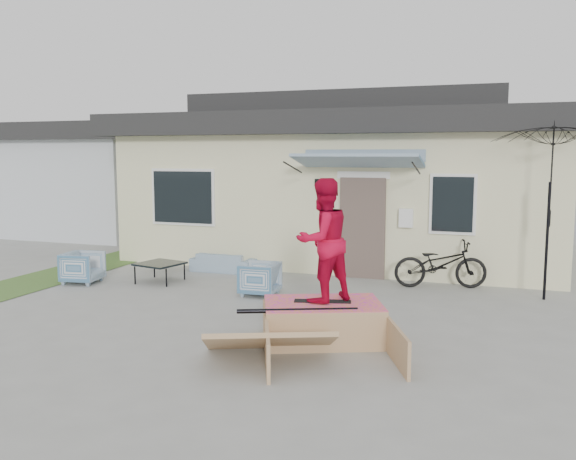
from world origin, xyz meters
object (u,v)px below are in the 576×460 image
(loveseat, at_px, (223,259))
(armchair_right, at_px, (260,277))
(skateboard, at_px, (323,300))
(patio_umbrella, at_px, (549,202))
(skate_ramp, at_px, (323,322))
(armchair_left, at_px, (83,266))
(coffee_table, at_px, (160,272))
(skater, at_px, (323,238))
(bicycle, at_px, (441,259))

(loveseat, distance_m, armchair_right, 2.45)
(skateboard, bearing_deg, patio_umbrella, 34.62)
(patio_umbrella, distance_m, skate_ramp, 4.96)
(armchair_left, relative_size, coffee_table, 0.88)
(skater, bearing_deg, patio_umbrella, 176.30)
(armchair_right, xyz_separation_m, skateboard, (1.84, -2.20, 0.22))
(skateboard, xyz_separation_m, skater, (0.00, 0.00, 0.88))
(armchair_left, distance_m, armchair_right, 3.75)
(armchair_right, bearing_deg, armchair_left, -89.41)
(armchair_left, height_order, bicycle, bicycle)
(skater, bearing_deg, coffee_table, -84.72)
(coffee_table, distance_m, skate_ramp, 4.97)
(bicycle, relative_size, patio_umbrella, 0.69)
(patio_umbrella, xyz_separation_m, skateboard, (-3.08, -3.57, -1.19))
(armchair_right, distance_m, coffee_table, 2.38)
(loveseat, bearing_deg, armchair_left, 43.46)
(armchair_left, xyz_separation_m, patio_umbrella, (8.67, 1.59, 1.40))
(loveseat, height_order, bicycle, bicycle)
(armchair_right, height_order, bicycle, bicycle)
(loveseat, relative_size, armchair_right, 2.09)
(armchair_right, xyz_separation_m, patio_umbrella, (4.92, 1.37, 1.41))
(loveseat, xyz_separation_m, coffee_table, (-0.72, -1.44, -0.08))
(skate_ramp, relative_size, skater, 1.25)
(armchair_left, height_order, skater, skater)
(loveseat, xyz_separation_m, armchair_right, (1.62, -1.83, 0.06))
(patio_umbrella, height_order, skate_ramp, patio_umbrella)
(bicycle, xyz_separation_m, skateboard, (-1.23, -3.95, -0.01))
(bicycle, xyz_separation_m, skate_ramp, (-1.21, -4.00, -0.30))
(skateboard, height_order, skater, skater)
(armchair_left, relative_size, skateboard, 0.89)
(skate_ramp, relative_size, skateboard, 2.71)
(armchair_right, height_order, patio_umbrella, patio_umbrella)
(patio_umbrella, height_order, skateboard, patio_umbrella)
(armchair_right, relative_size, skater, 0.40)
(armchair_left, relative_size, patio_umbrella, 0.27)
(armchair_right, relative_size, skate_ramp, 0.32)
(skate_ramp, bearing_deg, skater, 90.00)
(armchair_left, bearing_deg, loveseat, -55.07)
(armchair_right, distance_m, skateboard, 2.88)
(armchair_right, height_order, skateboard, armchair_right)
(skate_ramp, bearing_deg, skateboard, 90.00)
(armchair_left, distance_m, coffee_table, 1.54)
(coffee_table, bearing_deg, armchair_left, -156.46)
(skate_ramp, height_order, skater, skater)
(skate_ramp, bearing_deg, bicycle, 50.29)
(coffee_table, xyz_separation_m, skater, (4.18, -2.59, 1.24))
(loveseat, xyz_separation_m, skateboard, (3.46, -4.03, 0.28))
(patio_umbrella, xyz_separation_m, skater, (-3.08, -3.57, -0.31))
(loveseat, xyz_separation_m, skate_ramp, (3.48, -4.08, -0.01))
(bicycle, relative_size, skater, 1.04)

